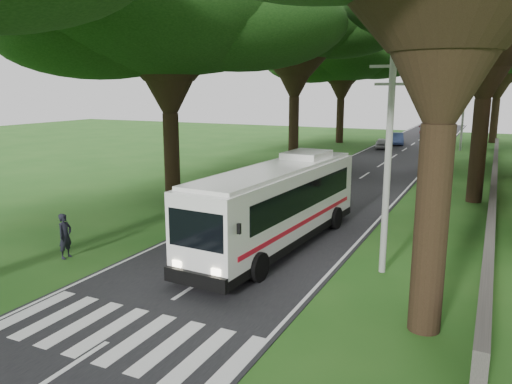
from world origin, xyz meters
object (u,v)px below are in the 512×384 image
coach_bus (278,203)px  pedestrian (65,236)px  pole_near (388,160)px  distant_car_b (397,139)px  distant_car_a (382,143)px  distant_car_c (433,130)px  pole_far (463,111)px  pole_mid (445,123)px

coach_bus → pedestrian: size_ratio=6.53×
pole_near → distant_car_b: 43.19m
coach_bus → pedestrian: bearing=-140.3°
distant_car_a → distant_car_c: distant_car_c is taller
pole_far → distant_car_b: (-7.20, 2.45, -3.45)m
pole_near → pole_far: same height
pole_mid → coach_bus: bearing=-104.0°
coach_bus → pedestrian: coach_bus is taller
pedestrian → pole_far: bearing=-19.4°
pole_far → coach_bus: (-4.70, -38.81, -2.31)m
distant_car_a → distant_car_c: (3.22, 18.64, 0.14)m
pole_near → distant_car_a: size_ratio=2.31×
coach_bus → distant_car_a: bearing=98.7°
distant_car_a → distant_car_c: bearing=-111.4°
pole_mid → distant_car_c: size_ratio=1.59×
coach_bus → distant_car_c: (-0.00, 55.22, -1.11)m
pole_mid → distant_car_c: (-4.70, 36.41, -3.42)m
pole_near → distant_car_c: pole_near is taller
pole_far → pole_near: bearing=-90.0°
distant_car_b → pole_mid: bearing=-84.8°
pole_mid → pole_far: (0.00, 20.00, 0.00)m
pole_far → distant_car_a: bearing=-164.3°
pole_mid → distant_car_a: pole_mid is taller
pole_mid → pole_far: 20.00m
pole_far → coach_bus: 39.16m
distant_car_c → pedestrian: 60.74m
pole_far → distant_car_a: pole_far is taller
distant_car_b → pedestrian: 46.60m
pole_far → distant_car_c: size_ratio=1.59×
pole_mid → distant_car_b: pole_mid is taller
distant_car_b → pedestrian: (-4.52, -46.38, 0.19)m
coach_bus → distant_car_c: bearing=93.6°
coach_bus → pedestrian: 8.73m
distant_car_a → pedestrian: 41.87m
distant_car_a → distant_car_b: distant_car_b is taller
pole_far → pedestrian: (-11.71, -43.93, -3.27)m
pole_mid → distant_car_b: size_ratio=1.89×
pole_mid → pedestrian: bearing=-116.1°
distant_car_a → coach_bus: bearing=83.4°
pole_near → coach_bus: size_ratio=0.67×
distant_car_a → distant_car_b: size_ratio=0.82×
pole_far → pedestrian: size_ratio=4.39×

